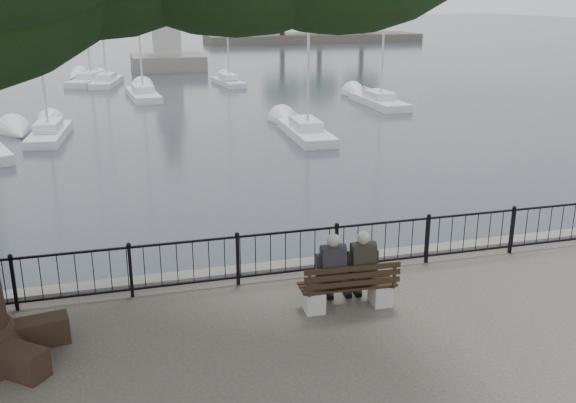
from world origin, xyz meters
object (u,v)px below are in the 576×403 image
object	(u,v)px
person_left	(330,273)
person_right	(360,270)
lion_monument	(167,43)
bench	(348,291)

from	to	relation	value
person_left	person_right	world-z (taller)	same
person_left	lion_monument	world-z (taller)	lion_monument
person_left	person_right	bearing A→B (deg)	-2.79
person_left	lion_monument	bearing A→B (deg)	88.12
person_right	lion_monument	distance (m)	48.84
lion_monument	bench	bearing A→B (deg)	-91.52
person_left	lion_monument	size ratio (longest dim) A/B	0.16
person_right	lion_monument	bearing A→B (deg)	88.76
person_left	lion_monument	xyz separation A→B (m)	(1.60, 48.80, 0.63)
bench	person_right	world-z (taller)	person_right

